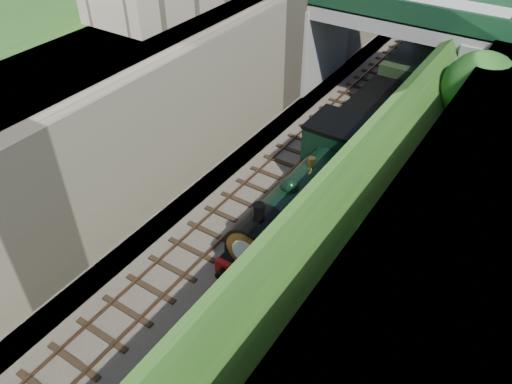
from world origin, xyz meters
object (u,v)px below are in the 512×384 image
tender (372,126)px  road_bridge (417,43)px  tree (482,91)px  locomotive (307,193)px

tender → road_bridge: bearing=92.3°
road_bridge → tree: (4.97, -5.52, 0.57)m
tender → tree: bearing=10.8°
tree → tender: (-4.71, -0.90, -3.03)m
tree → locomotive: tree is taller
locomotive → tender: size_ratio=1.70×
tree → locomotive: bearing=-119.7°
locomotive → tender: 7.37m
road_bridge → locomotive: road_bridge is taller
road_bridge → locomotive: size_ratio=1.56×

